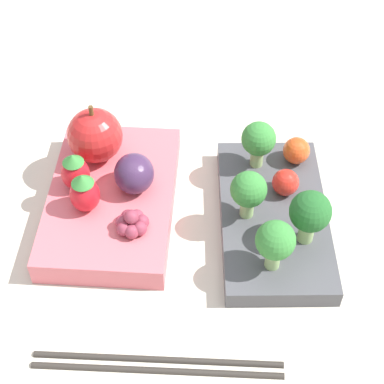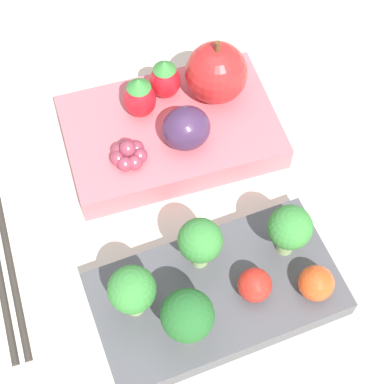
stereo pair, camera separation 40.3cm
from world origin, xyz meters
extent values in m
plane|color=beige|center=(0.00, 0.00, 0.00)|extent=(4.00, 4.00, 0.00)
cube|color=#4C4C51|center=(0.01, 0.07, 0.01)|extent=(0.19, 0.11, 0.02)
cube|color=#DB6670|center=(-0.01, -0.08, 0.01)|extent=(0.20, 0.14, 0.03)
cylinder|color=#93B770|center=(0.05, 0.10, 0.03)|extent=(0.01, 0.01, 0.02)
sphere|color=#236028|center=(0.05, 0.10, 0.06)|extent=(0.04, 0.04, 0.04)
cylinder|color=#93B770|center=(0.02, 0.05, 0.03)|extent=(0.01, 0.01, 0.02)
sphere|color=#388438|center=(0.02, 0.05, 0.05)|extent=(0.03, 0.03, 0.03)
cylinder|color=#93B770|center=(-0.05, 0.06, 0.03)|extent=(0.01, 0.01, 0.02)
sphere|color=#388438|center=(-0.05, 0.06, 0.06)|extent=(0.03, 0.03, 0.03)
cylinder|color=#93B770|center=(0.08, 0.07, 0.03)|extent=(0.01, 0.01, 0.02)
sphere|color=#388438|center=(0.08, 0.07, 0.06)|extent=(0.04, 0.04, 0.04)
sphere|color=red|center=(-0.01, 0.09, 0.03)|extent=(0.03, 0.03, 0.03)
sphere|color=#DB4C1E|center=(-0.05, 0.10, 0.03)|extent=(0.03, 0.03, 0.03)
sphere|color=red|center=(-0.06, -0.10, 0.05)|extent=(0.06, 0.06, 0.06)
cylinder|color=brown|center=(-0.06, -0.10, 0.09)|extent=(0.00, 0.00, 0.01)
ellipsoid|color=red|center=(0.01, -0.11, 0.04)|extent=(0.03, 0.03, 0.04)
cone|color=#388438|center=(0.01, -0.11, 0.07)|extent=(0.02, 0.02, 0.01)
ellipsoid|color=red|center=(-0.02, -0.12, 0.04)|extent=(0.03, 0.03, 0.04)
cone|color=#388438|center=(-0.02, -0.12, 0.06)|extent=(0.02, 0.02, 0.01)
ellipsoid|color=#42284C|center=(-0.01, -0.06, 0.05)|extent=(0.04, 0.04, 0.04)
sphere|color=#93384C|center=(0.05, -0.06, 0.03)|extent=(0.01, 0.01, 0.01)
sphere|color=#93384C|center=(0.04, -0.05, 0.03)|extent=(0.01, 0.01, 0.01)
sphere|color=#93384C|center=(0.04, -0.05, 0.03)|extent=(0.01, 0.01, 0.01)
sphere|color=#93384C|center=(0.03, -0.06, 0.03)|extent=(0.01, 0.01, 0.01)
sphere|color=#93384C|center=(0.03, -0.07, 0.03)|extent=(0.01, 0.01, 0.01)
sphere|color=#93384C|center=(0.04, -0.07, 0.03)|extent=(0.01, 0.01, 0.01)
sphere|color=#93384C|center=(0.04, -0.07, 0.03)|extent=(0.01, 0.01, 0.01)
sphere|color=#93384C|center=(0.04, -0.06, 0.04)|extent=(0.01, 0.01, 0.01)
cylinder|color=#332D28|center=(0.16, -0.04, 0.00)|extent=(0.02, 0.21, 0.01)
camera|label=1|loc=(0.41, -0.02, 0.49)|focal=60.00mm
camera|label=2|loc=(0.11, 0.25, 0.48)|focal=60.00mm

